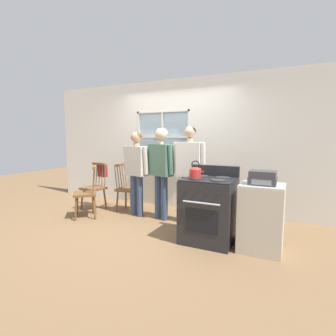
% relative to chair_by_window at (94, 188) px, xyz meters
% --- Properties ---
extents(ground_plane, '(16.00, 16.00, 0.00)m').
position_rel_chair_by_window_xyz_m(ground_plane, '(1.45, -0.44, -0.45)').
color(ground_plane, brown).
extents(wall_back, '(6.40, 0.16, 2.70)m').
position_rel_chair_by_window_xyz_m(wall_back, '(1.47, 0.95, 0.89)').
color(wall_back, silver).
rests_on(wall_back, ground_plane).
extents(chair_by_window, '(0.47, 0.46, 0.97)m').
position_rel_chair_by_window_xyz_m(chair_by_window, '(0.00, 0.00, 0.00)').
color(chair_by_window, brown).
rests_on(chair_by_window, ground_plane).
extents(chair_near_wall, '(0.44, 0.45, 0.97)m').
position_rel_chair_by_window_xyz_m(chair_near_wall, '(0.68, 0.22, 0.00)').
color(chair_near_wall, brown).
rests_on(chair_near_wall, ground_plane).
extents(chair_center_cluster, '(0.58, 0.58, 0.97)m').
position_rel_chair_by_window_xyz_m(chair_center_cluster, '(0.24, -0.48, 0.00)').
color(chair_center_cluster, brown).
rests_on(chair_center_cluster, ground_plane).
extents(person_elderly_left, '(0.61, 0.30, 1.60)m').
position_rel_chair_by_window_xyz_m(person_elderly_left, '(1.04, 0.03, 0.52)').
color(person_elderly_left, '#384766').
rests_on(person_elderly_left, ground_plane).
extents(person_teen_center, '(0.59, 0.33, 1.67)m').
position_rel_chair_by_window_xyz_m(person_teen_center, '(1.55, 0.04, 0.58)').
color(person_teen_center, '#384766').
rests_on(person_teen_center, ground_plane).
extents(person_adult_right, '(0.58, 0.22, 1.69)m').
position_rel_chair_by_window_xyz_m(person_adult_right, '(2.11, 0.04, 0.57)').
color(person_adult_right, '#384766').
rests_on(person_adult_right, ground_plane).
extents(stove, '(0.73, 0.68, 1.08)m').
position_rel_chair_by_window_xyz_m(stove, '(2.65, -0.57, 0.02)').
color(stove, '#232326').
rests_on(stove, ground_plane).
extents(kettle, '(0.21, 0.17, 0.25)m').
position_rel_chair_by_window_xyz_m(kettle, '(2.49, -0.70, 0.57)').
color(kettle, red).
rests_on(kettle, stove).
extents(potted_plant, '(0.14, 0.14, 0.30)m').
position_rel_chair_by_window_xyz_m(potted_plant, '(1.08, 0.87, 0.57)').
color(potted_plant, beige).
rests_on(potted_plant, wall_back).
extents(handbag, '(0.23, 0.21, 0.31)m').
position_rel_chair_by_window_xyz_m(handbag, '(0.03, 0.23, 0.35)').
color(handbag, maroon).
rests_on(handbag, chair_by_window).
extents(side_counter, '(0.55, 0.50, 0.90)m').
position_rel_chair_by_window_xyz_m(side_counter, '(3.37, -0.57, -0.00)').
color(side_counter, beige).
rests_on(side_counter, ground_plane).
extents(stereo, '(0.34, 0.29, 0.18)m').
position_rel_chair_by_window_xyz_m(stereo, '(3.37, -0.59, 0.54)').
color(stereo, '#38383A').
rests_on(stereo, side_counter).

